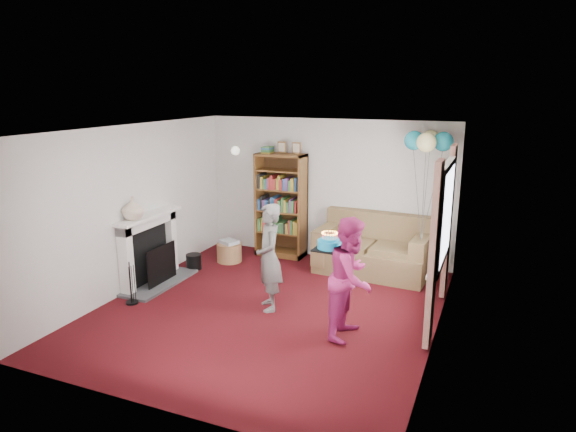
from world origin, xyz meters
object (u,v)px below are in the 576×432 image
at_px(bookcase, 282,206).
at_px(birthday_cake, 329,244).
at_px(person_magenta, 351,278).
at_px(person_striped, 269,257).
at_px(sofa, 374,251).

height_order(bookcase, birthday_cake, bookcase).
relative_size(person_magenta, birthday_cake, 4.23).
xyz_separation_m(bookcase, person_striped, (0.79, -2.26, -0.17)).
distance_m(person_striped, person_magenta, 1.31).
distance_m(person_magenta, birthday_cake, 0.49).
height_order(person_striped, person_magenta, person_magenta).
bearing_deg(bookcase, person_magenta, -51.71).
relative_size(bookcase, sofa, 1.15).
bearing_deg(person_magenta, bookcase, 42.28).
bearing_deg(person_magenta, birthday_cake, 80.82).
bearing_deg(person_striped, bookcase, 165.12).
distance_m(sofa, person_magenta, 2.43).
relative_size(person_striped, person_magenta, 0.98).
height_order(sofa, person_magenta, person_magenta).
distance_m(bookcase, person_magenta, 3.32).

